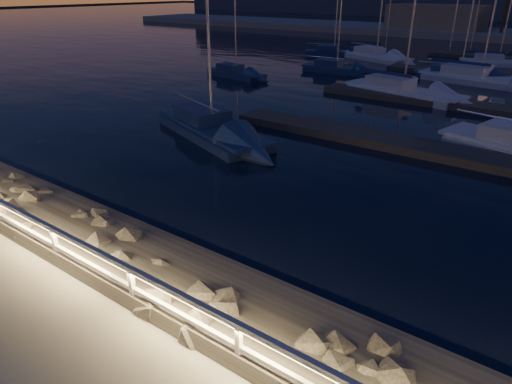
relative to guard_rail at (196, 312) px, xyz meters
The scene contains 14 objects.
ground 0.78m from the guard_rail, ahead, with size 400.00×400.00×0.00m, color gray.
harbor_water 31.27m from the guard_rail, 89.87° to the left, with size 400.00×440.00×0.60m.
guard_rail is the anchor object (origin of this frame).
riprap 4.81m from the guard_rail, 166.84° to the left, with size 36.85×2.88×1.31m.
floating_docks 32.52m from the guard_rail, 89.88° to the left, with size 22.00×36.00×0.40m.
sailboat_a 32.81m from the guard_rail, 127.79° to the left, with size 6.21×2.72×10.29m.
sailboat_b 16.05m from the guard_rail, 131.07° to the left, with size 8.76×5.15×14.45m.
sailboat_e 36.08m from the guard_rail, 113.31° to the left, with size 6.51×2.38×10.93m.
sailboat_f 27.62m from the guard_rail, 102.36° to the left, with size 8.85×4.20×14.55m.
sailboat_g 36.50m from the guard_rail, 96.98° to the left, with size 7.51×2.70×12.52m.
sailboat_i 47.14m from the guard_rail, 114.67° to the left, with size 6.59×4.05×10.96m.
sailboat_j 44.82m from the guard_rail, 108.81° to the left, with size 8.42×5.13×13.93m.
sailboat_k 35.40m from the guard_rail, 94.39° to the left, with size 9.65×4.06×15.88m.
sailboat_n 46.00m from the guard_rail, 94.17° to the left, with size 7.28×4.01×11.96m.
Camera 1 is at (5.11, -5.00, 6.55)m, focal length 32.00 mm.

